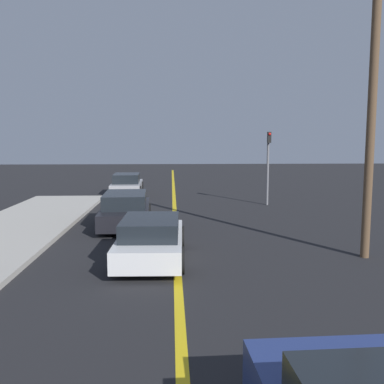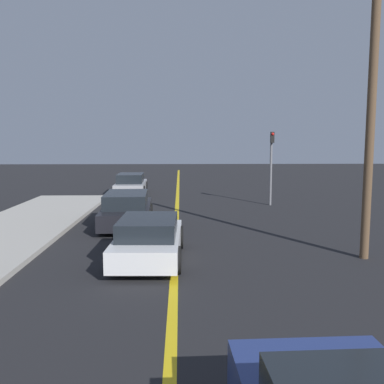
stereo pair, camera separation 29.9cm
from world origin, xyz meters
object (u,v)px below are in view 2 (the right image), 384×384
(car_ahead_center, at_px, (149,239))
(car_parked_left_lot, at_px, (131,184))
(car_far_distant, at_px, (127,209))
(traffic_light, at_px, (271,160))
(utility_pole, at_px, (371,122))

(car_ahead_center, relative_size, car_parked_left_lot, 0.97)
(car_far_distant, relative_size, traffic_light, 1.27)
(car_far_distant, height_order, traffic_light, traffic_light)
(car_far_distant, distance_m, traffic_light, 8.53)
(car_ahead_center, bearing_deg, utility_pole, 1.83)
(car_parked_left_lot, xyz_separation_m, utility_pole, (8.22, -14.43, 3.21))
(car_parked_left_lot, height_order, traffic_light, traffic_light)
(car_parked_left_lot, relative_size, utility_pole, 0.56)
(car_far_distant, xyz_separation_m, utility_pole, (7.29, -4.89, 3.20))
(car_ahead_center, xyz_separation_m, utility_pole, (6.09, 0.03, 3.23))
(car_ahead_center, distance_m, car_parked_left_lot, 14.62)
(car_far_distant, xyz_separation_m, car_parked_left_lot, (-0.93, 9.54, -0.01))
(traffic_light, bearing_deg, utility_pole, -86.60)
(car_far_distant, height_order, utility_pole, utility_pole)
(car_ahead_center, distance_m, traffic_light, 11.46)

